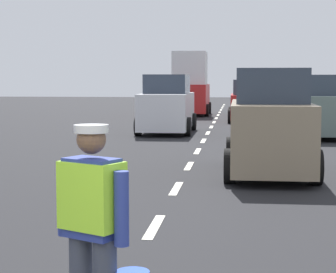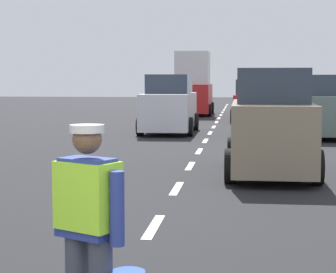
{
  "view_description": "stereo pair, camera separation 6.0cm",
  "coord_description": "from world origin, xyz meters",
  "px_view_note": "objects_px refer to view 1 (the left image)",
  "views": [
    {
      "loc": [
        1.11,
        -2.5,
        2.0
      ],
      "look_at": [
        0.01,
        7.26,
        1.1
      ],
      "focal_mm": 66.2,
      "sensor_mm": 36.0,
      "label": 1
    },
    {
      "loc": [
        1.17,
        -2.5,
        2.0
      ],
      "look_at": [
        0.01,
        7.26,
        1.1
      ],
      "focal_mm": 66.2,
      "sensor_mm": 36.0,
      "label": 2
    }
  ],
  "objects_px": {
    "car_oncoming_second": "(167,106)",
    "car_outgoing_far": "(249,102)",
    "delivery_truck": "(191,87)",
    "road_worker": "(95,223)",
    "car_parked_far": "(323,109)",
    "car_outgoing_ahead": "(270,126)"
  },
  "relations": [
    {
      "from": "car_parked_far",
      "to": "car_oncoming_second",
      "type": "xyz_separation_m",
      "value": [
        -5.57,
        1.33,
        0.02
      ]
    },
    {
      "from": "delivery_truck",
      "to": "car_oncoming_second",
      "type": "height_order",
      "value": "delivery_truck"
    },
    {
      "from": "delivery_truck",
      "to": "road_worker",
      "type": "bearing_deg",
      "value": -86.99
    },
    {
      "from": "delivery_truck",
      "to": "car_oncoming_second",
      "type": "distance_m",
      "value": 11.86
    },
    {
      "from": "delivery_truck",
      "to": "car_parked_far",
      "type": "height_order",
      "value": "delivery_truck"
    },
    {
      "from": "car_parked_far",
      "to": "car_outgoing_far",
      "type": "bearing_deg",
      "value": 106.88
    },
    {
      "from": "road_worker",
      "to": "car_parked_far",
      "type": "relative_size",
      "value": 0.44
    },
    {
      "from": "car_oncoming_second",
      "to": "road_worker",
      "type": "bearing_deg",
      "value": -85.12
    },
    {
      "from": "car_oncoming_second",
      "to": "car_outgoing_far",
      "type": "bearing_deg",
      "value": 63.84
    },
    {
      "from": "car_outgoing_ahead",
      "to": "car_outgoing_far",
      "type": "bearing_deg",
      "value": 90.47
    },
    {
      "from": "road_worker",
      "to": "delivery_truck",
      "type": "relative_size",
      "value": 0.36
    },
    {
      "from": "car_outgoing_far",
      "to": "car_outgoing_ahead",
      "type": "bearing_deg",
      "value": -89.53
    },
    {
      "from": "car_oncoming_second",
      "to": "car_outgoing_far",
      "type": "height_order",
      "value": "car_oncoming_second"
    },
    {
      "from": "car_outgoing_ahead",
      "to": "car_oncoming_second",
      "type": "height_order",
      "value": "car_outgoing_ahead"
    },
    {
      "from": "car_outgoing_far",
      "to": "car_oncoming_second",
      "type": "bearing_deg",
      "value": -116.16
    },
    {
      "from": "car_parked_far",
      "to": "car_outgoing_ahead",
      "type": "height_order",
      "value": "car_outgoing_ahead"
    },
    {
      "from": "car_oncoming_second",
      "to": "car_outgoing_far",
      "type": "xyz_separation_m",
      "value": [
        3.19,
        6.5,
        -0.09
      ]
    },
    {
      "from": "car_parked_far",
      "to": "car_outgoing_far",
      "type": "xyz_separation_m",
      "value": [
        -2.38,
        7.83,
        -0.07
      ]
    },
    {
      "from": "road_worker",
      "to": "car_outgoing_ahead",
      "type": "bearing_deg",
      "value": 78.72
    },
    {
      "from": "car_parked_far",
      "to": "car_oncoming_second",
      "type": "bearing_deg",
      "value": 166.52
    },
    {
      "from": "delivery_truck",
      "to": "car_parked_far",
      "type": "xyz_separation_m",
      "value": [
        5.57,
        -13.18,
        -0.6
      ]
    },
    {
      "from": "car_parked_far",
      "to": "car_oncoming_second",
      "type": "relative_size",
      "value": 0.89
    }
  ]
}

